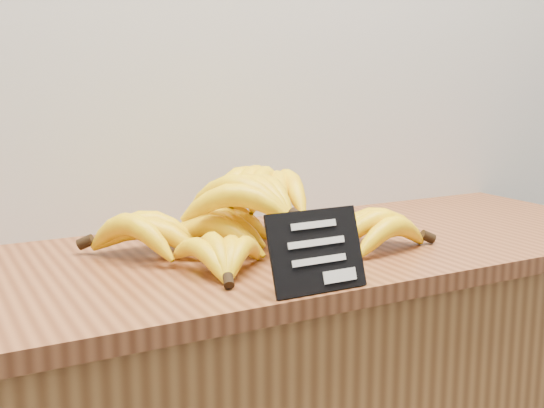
{
  "coord_description": "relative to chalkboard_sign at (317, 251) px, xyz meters",
  "views": [
    {
      "loc": [
        -0.48,
        1.72,
        1.23
      ],
      "look_at": [
        0.05,
        2.7,
        1.02
      ],
      "focal_mm": 45.0,
      "sensor_mm": 36.0,
      "label": 1
    }
  ],
  "objects": [
    {
      "name": "counter_top",
      "position": [
        0.03,
        0.24,
        -0.07
      ],
      "size": [
        1.56,
        0.54,
        0.03
      ],
      "primitive_type": "cube",
      "color": "brown",
      "rests_on": "counter"
    },
    {
      "name": "chalkboard_sign",
      "position": [
        0.0,
        0.0,
        0.0
      ],
      "size": [
        0.15,
        0.04,
        0.11
      ],
      "primitive_type": "cube",
      "rotation": [
        -0.33,
        0.0,
        0.0
      ],
      "color": "black",
      "rests_on": "counter_top"
    },
    {
      "name": "banana_pile",
      "position": [
        0.01,
        0.25,
        -0.0
      ],
      "size": [
        0.58,
        0.41,
        0.13
      ],
      "color": "yellow",
      "rests_on": "counter_top"
    }
  ]
}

